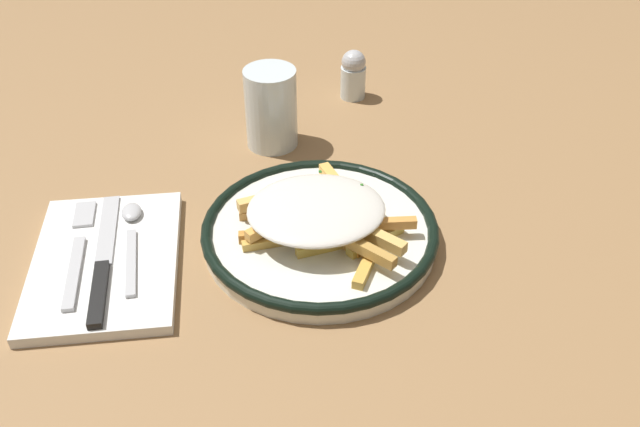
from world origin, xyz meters
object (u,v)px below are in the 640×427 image
(spoon, at_px, (131,231))
(salt_shaker, at_px, (353,74))
(plate, at_px, (320,232))
(fork, at_px, (78,251))
(water_glass, at_px, (271,108))
(napkin, at_px, (106,261))
(fries_heap, at_px, (319,215))
(knife, at_px, (102,267))

(spoon, bearing_deg, salt_shaker, 42.43)
(plate, relative_size, fork, 1.48)
(fork, relative_size, water_glass, 1.66)
(plate, relative_size, water_glass, 2.45)
(fork, relative_size, salt_shaker, 2.41)
(napkin, bearing_deg, fries_heap, -1.31)
(fork, bearing_deg, water_glass, 40.60)
(fries_heap, distance_m, fork, 0.26)
(napkin, height_order, salt_shaker, salt_shaker)
(fork, xyz_separation_m, spoon, (0.06, 0.02, 0.00))
(knife, distance_m, salt_shaker, 0.48)
(fork, xyz_separation_m, salt_shaker, (0.37, 0.31, 0.02))
(plate, distance_m, water_glass, 0.22)
(fries_heap, xyz_separation_m, salt_shaker, (0.11, 0.33, -0.00))
(napkin, bearing_deg, water_glass, 45.89)
(plate, distance_m, spoon, 0.21)
(knife, distance_m, spoon, 0.06)
(fries_heap, relative_size, salt_shaker, 2.92)
(spoon, xyz_separation_m, water_glass, (0.18, 0.18, 0.04))
(fries_heap, height_order, salt_shaker, salt_shaker)
(water_glass, bearing_deg, salt_shaker, 38.89)
(plate, xyz_separation_m, water_glass, (-0.03, 0.21, 0.04))
(knife, bearing_deg, fork, 131.16)
(fries_heap, relative_size, napkin, 0.98)
(plate, height_order, fork, plate)
(napkin, xyz_separation_m, knife, (-0.00, -0.02, 0.01))
(spoon, relative_size, salt_shaker, 2.08)
(knife, xyz_separation_m, water_glass, (0.21, 0.23, 0.04))
(water_glass, height_order, salt_shaker, water_glass)
(fries_heap, height_order, fork, fries_heap)
(plate, height_order, spoon, plate)
(knife, distance_m, water_glass, 0.31)
(knife, height_order, water_glass, water_glass)
(fork, xyz_separation_m, water_glass, (0.23, 0.20, 0.04))
(fork, relative_size, knife, 0.84)
(fries_heap, relative_size, water_glass, 2.01)
(water_glass, relative_size, salt_shaker, 1.45)
(fries_heap, distance_m, salt_shaker, 0.34)
(plate, xyz_separation_m, fork, (-0.26, 0.01, 0.00))
(fries_heap, relative_size, spoon, 1.40)
(spoon, bearing_deg, plate, -9.73)
(water_glass, xyz_separation_m, salt_shaker, (0.13, 0.11, -0.02))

